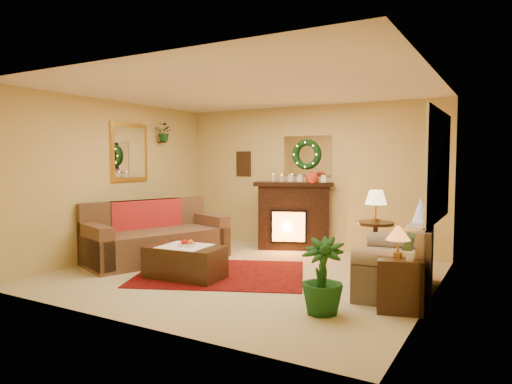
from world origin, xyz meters
The scene contains 31 objects.
floor centered at (0.00, 0.00, 0.00)m, with size 5.00×5.00×0.00m, color beige.
ceiling centered at (0.00, 0.00, 2.60)m, with size 5.00×5.00×0.00m, color white.
wall_back centered at (0.00, 2.25, 1.30)m, with size 5.00×5.00×0.00m, color #EFD88C.
wall_front centered at (0.00, -2.25, 1.30)m, with size 5.00×5.00×0.00m, color #EFD88C.
wall_left centered at (-2.50, 0.00, 1.30)m, with size 4.50×4.50×0.00m, color #EFD88C.
wall_right centered at (2.50, 0.00, 1.30)m, with size 4.50×4.50×0.00m, color #EFD88C.
area_rug centered at (-0.29, -0.15, 0.01)m, with size 2.32×1.74×0.01m, color #450A06.
sofa centered at (-1.67, 0.07, 0.43)m, with size 0.98×2.23×0.96m, color #523126.
red_throw centered at (-1.70, 0.23, 0.46)m, with size 0.77×1.25×0.02m, color #B4231A.
fireplace centered at (-0.17, 2.04, 0.55)m, with size 1.26×0.40×1.15m, color black.
poinsettia centered at (0.20, 2.01, 1.30)m, with size 0.23×0.23×0.23m, color red.
mantel_candle_a centered at (-0.59, 2.05, 1.26)m, with size 0.06×0.06×0.18m, color beige.
mantel_candle_b centered at (-0.40, 2.00, 1.26)m, with size 0.06×0.06×0.17m, color silver.
mantel_mirror centered at (0.00, 2.23, 1.70)m, with size 0.92×0.02×0.72m, color white.
wreath centered at (0.00, 2.19, 1.72)m, with size 0.55×0.55×0.11m, color #194719.
wall_art centered at (-1.35, 2.23, 1.55)m, with size 0.32×0.03×0.48m, color #381E11.
gold_mirror centered at (-2.48, 0.30, 1.75)m, with size 0.03×0.84×1.00m, color gold.
hanging_plant centered at (-2.34, 1.05, 1.97)m, with size 0.33×0.28×0.36m, color #194719.
loveseat centered at (2.06, 0.22, 0.42)m, with size 0.85×1.46×0.85m, color tan.
window_frame centered at (2.48, 0.55, 1.55)m, with size 0.03×1.86×1.36m, color white.
window_glass centered at (2.47, 0.55, 1.55)m, with size 0.02×1.70×1.22m, color black.
window_sill centered at (2.38, 0.55, 0.87)m, with size 0.22×1.86×0.04m, color white.
mini_tree centered at (2.36, 0.12, 1.04)m, with size 0.19×0.19×0.28m, color silver.
sill_plant centered at (2.35, 1.28, 1.08)m, with size 0.30×0.24×0.55m, color #25552B.
side_table_round centered at (1.53, 1.25, 0.33)m, with size 0.54×0.54×0.70m, color #321E10.
lamp_cream centered at (1.53, 1.27, 0.88)m, with size 0.32×0.32×0.49m, color #FFE89E.
end_table_square centered at (2.26, -0.50, 0.27)m, with size 0.47×0.47×0.57m, color black.
lamp_tiffany centered at (2.24, -0.50, 0.74)m, with size 0.26×0.26×0.38m, color orange.
coffee_table centered at (-0.58, -0.59, 0.21)m, with size 1.05×0.58×0.44m, color black.
fruit_bowl centered at (-0.56, -0.58, 0.45)m, with size 0.25×0.25×0.06m, color silver.
floor_palm centered at (1.58, -1.03, 0.45)m, with size 1.35×1.35×2.41m, color #193F17.
Camera 1 is at (3.30, -5.46, 1.62)m, focal length 32.00 mm.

